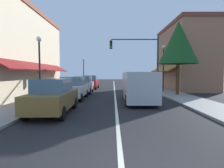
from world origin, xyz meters
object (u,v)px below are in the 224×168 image
(street_lamp_left_far, at_px, (84,67))
(parked_car_nearest_left, at_px, (53,96))
(parked_car_second_left, at_px, (74,88))
(traffic_signal_mast_arm, at_px, (141,54))
(parked_car_third_left, at_px, (83,85))
(street_lamp_right_mid, at_px, (163,61))
(van_in_lane, at_px, (138,86))
(tree_right_near, at_px, (178,43))
(parked_car_far_left, at_px, (91,82))
(street_lamp_left_near, at_px, (39,58))

(street_lamp_left_far, bearing_deg, parked_car_nearest_left, -85.16)
(parked_car_second_left, relative_size, traffic_signal_mast_arm, 0.68)
(parked_car_second_left, relative_size, parked_car_third_left, 1.00)
(traffic_signal_mast_arm, height_order, street_lamp_right_mid, traffic_signal_mast_arm)
(parked_car_third_left, relative_size, street_lamp_right_mid, 0.83)
(van_in_lane, height_order, tree_right_near, tree_right_near)
(parked_car_far_left, xyz_separation_m, tree_right_near, (8.71, -7.38, 3.87))
(traffic_signal_mast_arm, bearing_deg, street_lamp_left_near, -134.88)
(street_lamp_right_mid, height_order, street_lamp_left_far, street_lamp_right_mid)
(parked_car_far_left, xyz_separation_m, street_lamp_left_near, (-2.00, -11.58, 2.17))
(parked_car_far_left, bearing_deg, street_lamp_left_far, 111.96)
(parked_car_second_left, relative_size, street_lamp_right_mid, 0.83)
(traffic_signal_mast_arm, distance_m, tree_right_near, 4.75)
(parked_car_second_left, bearing_deg, traffic_signal_mast_arm, 44.75)
(parked_car_second_left, distance_m, parked_car_far_left, 9.61)
(parked_car_far_left, bearing_deg, parked_car_third_left, -90.17)
(parked_car_nearest_left, distance_m, parked_car_second_left, 4.99)
(parked_car_nearest_left, relative_size, street_lamp_left_far, 0.92)
(van_in_lane, relative_size, street_lamp_right_mid, 1.04)
(parked_car_nearest_left, xyz_separation_m, parked_car_third_left, (-0.05, 9.41, 0.00))
(van_in_lane, distance_m, street_lamp_left_far, 17.09)
(parked_car_second_left, xyz_separation_m, van_in_lane, (4.84, -1.42, 0.27))
(parked_car_second_left, distance_m, tree_right_near, 9.96)
(parked_car_nearest_left, relative_size, street_lamp_right_mid, 0.83)
(traffic_signal_mast_arm, distance_m, street_lamp_right_mid, 2.55)
(parked_car_far_left, bearing_deg, street_lamp_left_near, -98.19)
(parked_car_second_left, distance_m, street_lamp_left_far, 14.57)
(parked_car_far_left, distance_m, street_lamp_left_far, 5.48)
(street_lamp_right_mid, bearing_deg, van_in_lane, -118.92)
(parked_car_second_left, bearing_deg, street_lamp_left_near, -132.32)
(parked_car_far_left, height_order, street_lamp_left_far, street_lamp_left_far)
(traffic_signal_mast_arm, xyz_separation_m, street_lamp_left_near, (-8.04, -8.07, -1.08))
(van_in_lane, height_order, street_lamp_right_mid, street_lamp_right_mid)
(parked_car_nearest_left, bearing_deg, van_in_lane, 35.88)
(street_lamp_left_near, bearing_deg, tree_right_near, 21.41)
(street_lamp_left_near, height_order, tree_right_near, tree_right_near)
(street_lamp_left_far, bearing_deg, parked_car_second_left, -83.81)
(van_in_lane, relative_size, street_lamp_left_near, 1.16)
(parked_car_third_left, distance_m, street_lamp_right_mid, 8.71)
(parked_car_third_left, height_order, van_in_lane, van_in_lane)
(parked_car_second_left, relative_size, tree_right_near, 0.62)
(parked_car_far_left, relative_size, van_in_lane, 0.80)
(van_in_lane, height_order, traffic_signal_mast_arm, traffic_signal_mast_arm)
(parked_car_far_left, distance_m, street_lamp_left_near, 11.95)
(parked_car_nearest_left, height_order, street_lamp_right_mid, street_lamp_right_mid)
(street_lamp_left_near, xyz_separation_m, street_lamp_right_mid, (10.18, 6.94, 0.28))
(parked_car_far_left, bearing_deg, parked_car_nearest_left, -88.80)
(parked_car_far_left, relative_size, street_lamp_left_far, 0.92)
(parked_car_nearest_left, xyz_separation_m, van_in_lane, (4.76, 3.57, 0.27))
(parked_car_second_left, xyz_separation_m, street_lamp_right_mid, (8.37, 4.97, 2.45))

